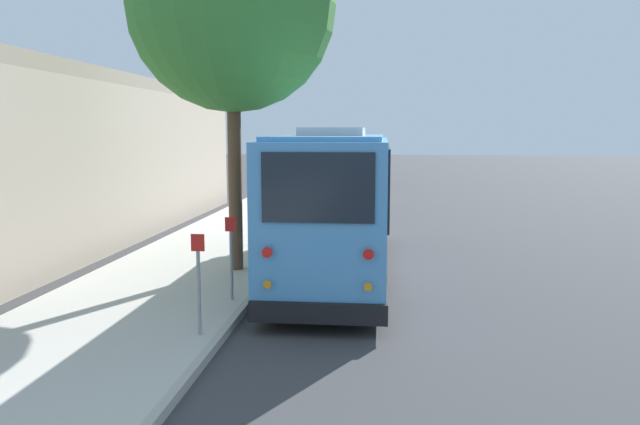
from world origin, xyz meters
The scene contains 12 objects.
ground_plane centered at (0.00, 0.00, 0.00)m, with size 160.00×160.00×0.00m, color #3D3D3F.
sidewalk_slab centered at (0.00, 3.97, 0.07)m, with size 80.00×4.17×0.15m, color beige.
curb_strip centered at (0.00, 1.81, 0.07)m, with size 80.00×0.14×0.15m, color #AAA69D.
shuttle_bus centered at (-0.75, 0.26, 1.89)m, with size 10.01×2.62×3.54m.
parked_sedan_tan centered at (10.92, 0.71, 0.58)m, with size 4.66×1.86×1.26m.
parked_sedan_white centered at (17.95, 0.73, 0.61)m, with size 4.27×1.95×1.32m.
parked_sedan_maroon centered at (23.77, 0.67, 0.60)m, with size 4.32×1.83×1.30m.
parked_sedan_silver centered at (29.14, 0.60, 0.59)m, with size 4.15×1.80×1.28m.
parked_sedan_gray centered at (34.64, 0.77, 0.58)m, with size 4.67×1.83×1.26m.
sign_post_near centered at (-6.14, 2.13, 1.01)m, with size 0.06×0.22×1.67m.
sign_post_far centered at (-3.97, 2.13, 1.00)m, with size 0.06×0.22×1.65m.
fire_hydrant centered at (6.57, 2.33, 0.55)m, with size 0.22×0.22×0.81m.
Camera 1 is at (-15.77, -0.84, 3.45)m, focal length 35.00 mm.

